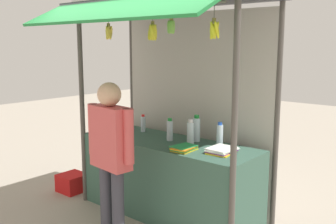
{
  "coord_description": "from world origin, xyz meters",
  "views": [
    {
      "loc": [
        2.88,
        -3.4,
        2.03
      ],
      "look_at": [
        0.0,
        0.0,
        1.26
      ],
      "focal_mm": 41.69,
      "sensor_mm": 36.0,
      "label": 1
    }
  ],
  "objects_px": {
    "water_bottle_back_right": "(220,134)",
    "plastic_crate": "(73,183)",
    "vendor_person": "(111,148)",
    "water_bottle_far_right": "(196,129)",
    "water_bottle_front_right": "(143,124)",
    "banana_bunch_inner_right": "(214,30)",
    "water_bottle_mid_left": "(190,133)",
    "banana_bunch_rightmost": "(153,32)",
    "water_bottle_rear_center": "(170,130)",
    "magazine_stack_back_left": "(222,150)",
    "banana_bunch_leftmost": "(171,27)",
    "banana_bunch_inner_left": "(109,32)",
    "magazine_stack_far_left": "(120,130)",
    "magazine_stack_center": "(184,148)"
  },
  "relations": [
    {
      "from": "water_bottle_mid_left",
      "to": "magazine_stack_back_left",
      "type": "distance_m",
      "value": 0.48
    },
    {
      "from": "water_bottle_far_right",
      "to": "water_bottle_front_right",
      "type": "height_order",
      "value": "water_bottle_far_right"
    },
    {
      "from": "magazine_stack_back_left",
      "to": "banana_bunch_inner_right",
      "type": "relative_size",
      "value": 1.05
    },
    {
      "from": "water_bottle_far_right",
      "to": "plastic_crate",
      "type": "relative_size",
      "value": 0.91
    },
    {
      "from": "water_bottle_back_right",
      "to": "magazine_stack_center",
      "type": "height_order",
      "value": "water_bottle_back_right"
    },
    {
      "from": "water_bottle_back_right",
      "to": "banana_bunch_leftmost",
      "type": "bearing_deg",
      "value": -99.03
    },
    {
      "from": "magazine_stack_center",
      "to": "water_bottle_back_right",
      "type": "bearing_deg",
      "value": 69.5
    },
    {
      "from": "water_bottle_mid_left",
      "to": "magazine_stack_far_left",
      "type": "bearing_deg",
      "value": -176.78
    },
    {
      "from": "water_bottle_mid_left",
      "to": "banana_bunch_rightmost",
      "type": "xyz_separation_m",
      "value": [
        -0.08,
        -0.53,
        1.11
      ]
    },
    {
      "from": "water_bottle_front_right",
      "to": "banana_bunch_inner_left",
      "type": "relative_size",
      "value": 0.77
    },
    {
      "from": "water_bottle_rear_center",
      "to": "water_bottle_back_right",
      "type": "xyz_separation_m",
      "value": [
        0.57,
        0.2,
        -0.0
      ]
    },
    {
      "from": "water_bottle_rear_center",
      "to": "magazine_stack_back_left",
      "type": "relative_size",
      "value": 0.84
    },
    {
      "from": "banana_bunch_inner_right",
      "to": "water_bottle_rear_center",
      "type": "bearing_deg",
      "value": 151.13
    },
    {
      "from": "water_bottle_front_right",
      "to": "vendor_person",
      "type": "height_order",
      "value": "vendor_person"
    },
    {
      "from": "water_bottle_back_right",
      "to": "plastic_crate",
      "type": "relative_size",
      "value": 0.77
    },
    {
      "from": "water_bottle_front_right",
      "to": "banana_bunch_inner_left",
      "type": "bearing_deg",
      "value": -79.04
    },
    {
      "from": "water_bottle_rear_center",
      "to": "banana_bunch_rightmost",
      "type": "xyz_separation_m",
      "value": [
        0.21,
        -0.52,
        1.12
      ]
    },
    {
      "from": "banana_bunch_leftmost",
      "to": "banana_bunch_rightmost",
      "type": "height_order",
      "value": "same"
    },
    {
      "from": "water_bottle_far_right",
      "to": "banana_bunch_inner_right",
      "type": "distance_m",
      "value": 1.47
    },
    {
      "from": "water_bottle_back_right",
      "to": "plastic_crate",
      "type": "xyz_separation_m",
      "value": [
        -2.06,
        -0.54,
        -0.91
      ]
    },
    {
      "from": "water_bottle_back_right",
      "to": "vendor_person",
      "type": "distance_m",
      "value": 1.26
    },
    {
      "from": "water_bottle_front_right",
      "to": "water_bottle_mid_left",
      "type": "height_order",
      "value": "water_bottle_mid_left"
    },
    {
      "from": "water_bottle_front_right",
      "to": "magazine_stack_back_left",
      "type": "height_order",
      "value": "water_bottle_front_right"
    },
    {
      "from": "water_bottle_front_right",
      "to": "water_bottle_back_right",
      "type": "xyz_separation_m",
      "value": [
        1.14,
        0.06,
        0.02
      ]
    },
    {
      "from": "magazine_stack_center",
      "to": "banana_bunch_inner_left",
      "type": "height_order",
      "value": "banana_bunch_inner_left"
    },
    {
      "from": "banana_bunch_inner_left",
      "to": "vendor_person",
      "type": "bearing_deg",
      "value": -42.27
    },
    {
      "from": "water_bottle_back_right",
      "to": "banana_bunch_inner_left",
      "type": "relative_size",
      "value": 0.89
    },
    {
      "from": "magazine_stack_back_left",
      "to": "banana_bunch_inner_left",
      "type": "bearing_deg",
      "value": -159.12
    },
    {
      "from": "banana_bunch_leftmost",
      "to": "water_bottle_far_right",
      "type": "bearing_deg",
      "value": 105.37
    },
    {
      "from": "banana_bunch_inner_right",
      "to": "vendor_person",
      "type": "distance_m",
      "value": 1.55
    },
    {
      "from": "water_bottle_mid_left",
      "to": "plastic_crate",
      "type": "bearing_deg",
      "value": -168.92
    },
    {
      "from": "magazine_stack_far_left",
      "to": "vendor_person",
      "type": "relative_size",
      "value": 0.2
    },
    {
      "from": "water_bottle_front_right",
      "to": "water_bottle_far_right",
      "type": "bearing_deg",
      "value": 2.17
    },
    {
      "from": "water_bottle_front_right",
      "to": "plastic_crate",
      "type": "height_order",
      "value": "water_bottle_front_right"
    },
    {
      "from": "water_bottle_far_right",
      "to": "banana_bunch_rightmost",
      "type": "distance_m",
      "value": 1.3
    },
    {
      "from": "water_bottle_front_right",
      "to": "water_bottle_back_right",
      "type": "height_order",
      "value": "water_bottle_back_right"
    },
    {
      "from": "water_bottle_rear_center",
      "to": "plastic_crate",
      "type": "relative_size",
      "value": 0.78
    },
    {
      "from": "magazine_stack_back_left",
      "to": "vendor_person",
      "type": "height_order",
      "value": "vendor_person"
    },
    {
      "from": "magazine_stack_back_left",
      "to": "banana_bunch_rightmost",
      "type": "bearing_deg",
      "value": -139.96
    },
    {
      "from": "water_bottle_back_right",
      "to": "banana_bunch_inner_left",
      "type": "bearing_deg",
      "value": -144.61
    },
    {
      "from": "water_bottle_rear_center",
      "to": "magazine_stack_center",
      "type": "relative_size",
      "value": 0.91
    },
    {
      "from": "magazine_stack_center",
      "to": "banana_bunch_leftmost",
      "type": "relative_size",
      "value": 1.18
    },
    {
      "from": "magazine_stack_center",
      "to": "magazine_stack_back_left",
      "type": "distance_m",
      "value": 0.4
    },
    {
      "from": "magazine_stack_far_left",
      "to": "banana_bunch_inner_right",
      "type": "height_order",
      "value": "banana_bunch_inner_right"
    },
    {
      "from": "water_bottle_far_right",
      "to": "magazine_stack_back_left",
      "type": "relative_size",
      "value": 0.98
    },
    {
      "from": "banana_bunch_leftmost",
      "to": "water_bottle_back_right",
      "type": "bearing_deg",
      "value": 80.97
    },
    {
      "from": "banana_bunch_inner_right",
      "to": "vendor_person",
      "type": "height_order",
      "value": "banana_bunch_inner_right"
    },
    {
      "from": "magazine_stack_back_left",
      "to": "banana_bunch_leftmost",
      "type": "relative_size",
      "value": 1.29
    },
    {
      "from": "banana_bunch_rightmost",
      "to": "plastic_crate",
      "type": "height_order",
      "value": "banana_bunch_rightmost"
    },
    {
      "from": "water_bottle_mid_left",
      "to": "banana_bunch_inner_left",
      "type": "xyz_separation_m",
      "value": [
        -0.74,
        -0.53,
        1.12
      ]
    }
  ]
}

